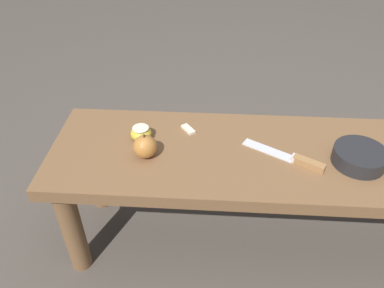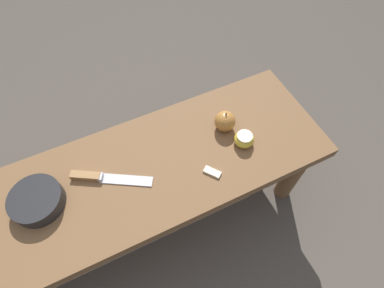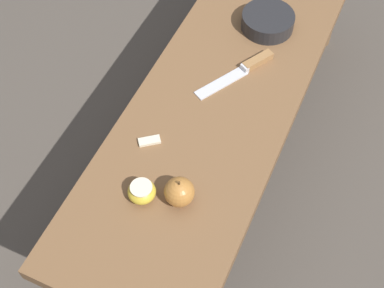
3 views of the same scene
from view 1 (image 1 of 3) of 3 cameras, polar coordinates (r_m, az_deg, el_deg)
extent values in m
plane|color=#4C443D|center=(1.42, 11.48, -13.98)|extent=(8.00, 8.00, 0.00)
cube|color=brown|center=(1.15, 13.84, -2.19)|extent=(1.40, 0.40, 0.04)
cylinder|color=brown|center=(1.25, -17.80, -12.17)|extent=(0.07, 0.07, 0.36)
cylinder|color=brown|center=(1.43, -14.42, -3.59)|extent=(0.07, 0.07, 0.36)
cube|color=silver|center=(1.13, 11.52, -0.94)|extent=(0.15, 0.11, 0.00)
cube|color=silver|center=(1.11, 15.20, -2.07)|extent=(0.02, 0.03, 0.02)
cube|color=#9E7042|center=(1.10, 17.38, -2.85)|extent=(0.09, 0.07, 0.02)
sphere|color=#B27233|center=(1.08, -7.17, -0.39)|extent=(0.07, 0.07, 0.07)
cylinder|color=#4C3319|center=(1.06, -7.32, 1.18)|extent=(0.00, 0.00, 0.01)
ellipsoid|color=gold|center=(1.16, -7.77, 1.63)|extent=(0.06, 0.06, 0.04)
cylinder|color=beige|center=(1.14, -7.86, 2.40)|extent=(0.05, 0.05, 0.00)
cube|color=beige|center=(1.19, -0.58, 2.27)|extent=(0.05, 0.06, 0.01)
cylinder|color=#232326|center=(1.16, 24.15, -1.78)|extent=(0.15, 0.15, 0.05)
camera|label=2|loc=(1.32, 14.49, 42.58)|focal=28.00mm
camera|label=3|loc=(0.97, -69.36, 42.48)|focal=50.00mm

